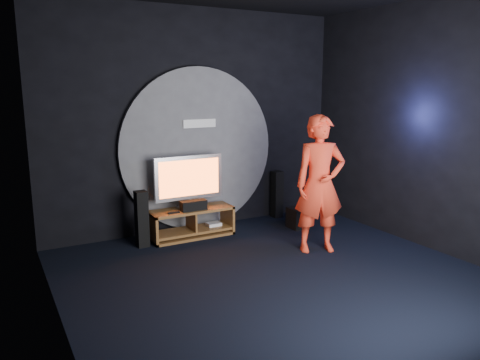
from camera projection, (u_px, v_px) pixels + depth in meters
name	position (u px, v px, depth m)	size (l,w,h in m)	color
floor	(282.00, 280.00, 5.66)	(5.00, 5.00, 0.00)	black
back_wall	(197.00, 121.00, 7.46)	(5.00, 0.04, 3.50)	black
left_wall	(50.00, 151.00, 4.13)	(0.04, 5.00, 3.50)	black
right_wall	(434.00, 127.00, 6.49)	(0.04, 5.00, 3.50)	black
wall_disc_panel	(199.00, 149.00, 7.50)	(2.60, 0.11, 2.60)	#515156
media_console	(192.00, 224.00, 7.24)	(1.29, 0.45, 0.45)	brown
tv	(189.00, 179.00, 7.15)	(1.09, 0.22, 0.81)	#AAAAB1
center_speaker	(194.00, 205.00, 7.08)	(0.40, 0.15, 0.15)	black
remote	(174.00, 213.00, 6.92)	(0.18, 0.05, 0.02)	black
tower_speaker_left	(142.00, 219.00, 6.77)	(0.17, 0.18, 0.83)	black
tower_speaker_right	(277.00, 194.00, 8.29)	(0.17, 0.18, 0.83)	black
subwoofer	(298.00, 218.00, 7.70)	(0.31, 0.31, 0.34)	black
player	(320.00, 184.00, 6.50)	(0.70, 0.46, 1.93)	#F13A20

